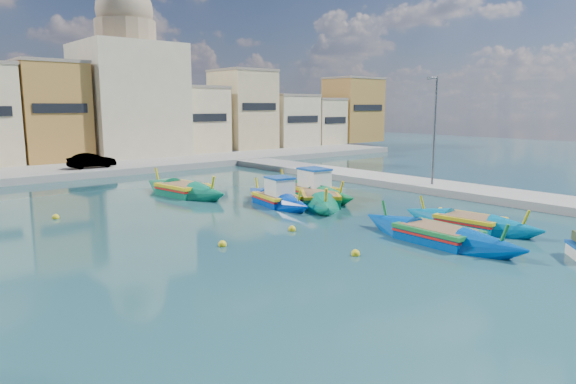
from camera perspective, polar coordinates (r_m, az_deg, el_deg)
name	(u,v)px	position (r m, az deg, el deg)	size (l,w,h in m)	color
ground	(309,255)	(21.13, 2.31, -6.99)	(160.00, 160.00, 0.00)	#122E38
east_quay	(518,198)	(35.54, 24.17, -0.62)	(4.00, 70.00, 0.50)	gray
north_quay	(61,172)	(49.18, -23.89, 2.07)	(80.00, 8.00, 0.60)	gray
north_townhouses	(102,116)	(57.96, -19.96, 7.99)	(83.20, 7.87, 10.19)	beige
church_block	(128,84)	(59.84, -17.34, 11.43)	(10.00, 10.00, 19.10)	beige
quay_street_lamp	(434,130)	(37.58, 15.92, 6.64)	(1.18, 0.16, 8.00)	#595B60
luzzu_turquoise_cabin	(310,191)	(34.32, 2.44, 0.08)	(3.31, 9.68, 3.05)	#0B7542
luzzu_blue_cabin	(277,199)	(31.51, -1.27, -0.83)	(3.26, 7.88, 2.72)	#0033A9
luzzu_cyan_mid	(320,200)	(31.78, 3.53, -0.84)	(7.33, 8.56, 2.71)	#0A724D
luzzu_green	(184,191)	(35.53, -11.52, 0.11)	(3.30, 9.07, 2.79)	#0A7050
luzzu_blue_south	(437,236)	(23.88, 16.25, -4.77)	(2.36, 8.81, 2.52)	#0043A1
luzzu_cyan_south	(470,224)	(26.94, 19.53, -3.37)	(2.54, 7.56, 2.31)	#006A98
mooring_buoys	(258,219)	(27.40, -3.40, -2.97)	(17.77, 19.93, 0.36)	yellow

